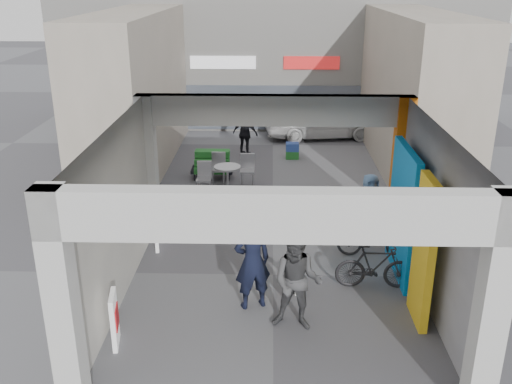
{
  "coord_description": "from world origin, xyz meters",
  "views": [
    {
      "loc": [
        -0.08,
        -10.86,
        6.08
      ],
      "look_at": [
        -0.4,
        1.0,
        1.53
      ],
      "focal_mm": 40.0,
      "sensor_mm": 36.0,
      "label": 1
    }
  ],
  "objects_px": {
    "bicycle_front": "(374,239)",
    "produce_stand": "(212,168)",
    "cafe_set": "(224,178)",
    "man_crates": "(245,134)",
    "man_elderly": "(369,204)",
    "man_with_dog": "(252,261)",
    "white_van": "(321,119)",
    "man_back_turned": "(297,282)",
    "border_collie": "(298,283)",
    "bicycle_rear": "(375,266)"
  },
  "relations": [
    {
      "from": "bicycle_front",
      "to": "bicycle_rear",
      "type": "bearing_deg",
      "value": 178.34
    },
    {
      "from": "border_collie",
      "to": "man_back_turned",
      "type": "relative_size",
      "value": 0.3
    },
    {
      "from": "cafe_set",
      "to": "border_collie",
      "type": "height_order",
      "value": "cafe_set"
    },
    {
      "from": "produce_stand",
      "to": "man_with_dog",
      "type": "distance_m",
      "value": 7.64
    },
    {
      "from": "cafe_set",
      "to": "man_back_turned",
      "type": "distance_m",
      "value": 7.4
    },
    {
      "from": "border_collie",
      "to": "man_elderly",
      "type": "bearing_deg",
      "value": 72.46
    },
    {
      "from": "border_collie",
      "to": "bicycle_rear",
      "type": "distance_m",
      "value": 1.62
    },
    {
      "from": "produce_stand",
      "to": "bicycle_front",
      "type": "relative_size",
      "value": 0.78
    },
    {
      "from": "cafe_set",
      "to": "bicycle_front",
      "type": "xyz_separation_m",
      "value": [
        3.77,
        -4.3,
        0.09
      ]
    },
    {
      "from": "cafe_set",
      "to": "man_with_dog",
      "type": "bearing_deg",
      "value": -80.64
    },
    {
      "from": "man_with_dog",
      "to": "man_elderly",
      "type": "relative_size",
      "value": 1.27
    },
    {
      "from": "man_elderly",
      "to": "bicycle_rear",
      "type": "distance_m",
      "value": 2.7
    },
    {
      "from": "man_elderly",
      "to": "produce_stand",
      "type": "bearing_deg",
      "value": 121.99
    },
    {
      "from": "man_elderly",
      "to": "bicycle_rear",
      "type": "bearing_deg",
      "value": -111.06
    },
    {
      "from": "border_collie",
      "to": "man_crates",
      "type": "xyz_separation_m",
      "value": [
        -1.48,
        9.37,
        0.58
      ]
    },
    {
      "from": "border_collie",
      "to": "cafe_set",
      "type": "bearing_deg",
      "value": 123.21
    },
    {
      "from": "produce_stand",
      "to": "border_collie",
      "type": "distance_m",
      "value": 7.36
    },
    {
      "from": "man_elderly",
      "to": "bicycle_front",
      "type": "xyz_separation_m",
      "value": [
        -0.07,
        -1.3,
        -0.33
      ]
    },
    {
      "from": "produce_stand",
      "to": "bicycle_front",
      "type": "bearing_deg",
      "value": -27.44
    },
    {
      "from": "bicycle_front",
      "to": "produce_stand",
      "type": "bearing_deg",
      "value": 45.95
    },
    {
      "from": "man_elderly",
      "to": "man_back_turned",
      "type": "bearing_deg",
      "value": -130.15
    },
    {
      "from": "white_van",
      "to": "man_elderly",
      "type": "bearing_deg",
      "value": 175.75
    },
    {
      "from": "cafe_set",
      "to": "bicycle_front",
      "type": "relative_size",
      "value": 0.98
    },
    {
      "from": "cafe_set",
      "to": "man_elderly",
      "type": "distance_m",
      "value": 4.88
    },
    {
      "from": "produce_stand",
      "to": "border_collie",
      "type": "relative_size",
      "value": 2.28
    },
    {
      "from": "cafe_set",
      "to": "man_crates",
      "type": "relative_size",
      "value": 1.02
    },
    {
      "from": "man_crates",
      "to": "bicycle_front",
      "type": "bearing_deg",
      "value": 135.77
    },
    {
      "from": "produce_stand",
      "to": "cafe_set",
      "type": "bearing_deg",
      "value": -41.66
    },
    {
      "from": "man_with_dog",
      "to": "man_crates",
      "type": "relative_size",
      "value": 1.22
    },
    {
      "from": "man_back_turned",
      "to": "bicycle_front",
      "type": "height_order",
      "value": "man_back_turned"
    },
    {
      "from": "produce_stand",
      "to": "white_van",
      "type": "relative_size",
      "value": 0.3
    },
    {
      "from": "cafe_set",
      "to": "bicycle_front",
      "type": "distance_m",
      "value": 5.72
    },
    {
      "from": "cafe_set",
      "to": "bicycle_rear",
      "type": "distance_m",
      "value": 6.69
    },
    {
      "from": "border_collie",
      "to": "bicycle_rear",
      "type": "relative_size",
      "value": 0.35
    },
    {
      "from": "man_elderly",
      "to": "cafe_set",
      "type": "bearing_deg",
      "value": 127.03
    },
    {
      "from": "man_with_dog",
      "to": "white_van",
      "type": "xyz_separation_m",
      "value": [
        2.3,
        12.37,
        -0.24
      ]
    },
    {
      "from": "man_back_turned",
      "to": "bicycle_front",
      "type": "bearing_deg",
      "value": 67.06
    },
    {
      "from": "man_back_turned",
      "to": "bicycle_rear",
      "type": "relative_size",
      "value": 1.16
    },
    {
      "from": "man_with_dog",
      "to": "bicycle_front",
      "type": "xyz_separation_m",
      "value": [
        2.7,
        2.15,
        -0.54
      ]
    },
    {
      "from": "man_with_dog",
      "to": "man_back_turned",
      "type": "bearing_deg",
      "value": 119.44
    },
    {
      "from": "cafe_set",
      "to": "man_elderly",
      "type": "xyz_separation_m",
      "value": [
        3.83,
        -3.0,
        0.42
      ]
    },
    {
      "from": "produce_stand",
      "to": "man_back_turned",
      "type": "relative_size",
      "value": 0.7
    },
    {
      "from": "man_crates",
      "to": "produce_stand",
      "type": "bearing_deg",
      "value": 91.58
    },
    {
      "from": "man_with_dog",
      "to": "man_crates",
      "type": "xyz_separation_m",
      "value": [
        -0.58,
        9.89,
        -0.18
      ]
    },
    {
      "from": "man_with_dog",
      "to": "bicycle_rear",
      "type": "bearing_deg",
      "value": 176.5
    },
    {
      "from": "cafe_set",
      "to": "border_collie",
      "type": "xyz_separation_m",
      "value": [
        1.97,
        -5.94,
        -0.13
      ]
    },
    {
      "from": "cafe_set",
      "to": "bicycle_rear",
      "type": "height_order",
      "value": "cafe_set"
    },
    {
      "from": "man_elderly",
      "to": "white_van",
      "type": "distance_m",
      "value": 8.93
    },
    {
      "from": "produce_stand",
      "to": "bicycle_front",
      "type": "xyz_separation_m",
      "value": [
        4.22,
        -5.31,
        0.1
      ]
    },
    {
      "from": "produce_stand",
      "to": "white_van",
      "type": "height_order",
      "value": "white_van"
    }
  ]
}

